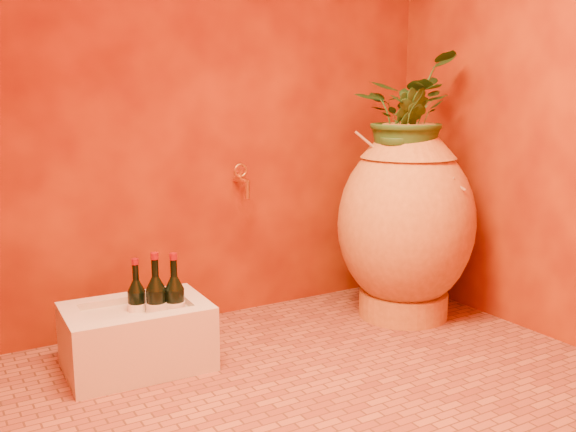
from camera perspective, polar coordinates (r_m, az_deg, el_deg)
floor at (r=2.57m, az=2.65°, el=-15.29°), size 2.50×2.50×0.00m
wall_back at (r=3.19m, az=-7.22°, el=12.90°), size 2.50×0.02×2.50m
wall_right at (r=3.17m, az=22.63°, el=12.18°), size 0.02×2.00×2.50m
amphora at (r=3.29m, az=10.43°, el=-0.56°), size 0.79×0.79×0.99m
stone_basin at (r=2.79m, az=-13.26°, el=-10.49°), size 0.59×0.41×0.27m
wine_bottle_a at (r=2.76m, az=-13.26°, el=-7.81°), size 0.08×0.08×0.32m
wine_bottle_b at (r=2.72m, az=-10.02°, el=-7.79°), size 0.08×0.08×0.34m
wine_bottle_c at (r=2.71m, az=-11.61°, el=-7.84°), size 0.09×0.09×0.35m
wall_tap at (r=3.20m, az=-4.11°, el=3.30°), size 0.07×0.15×0.17m
plant_main at (r=3.24m, az=10.36°, el=8.94°), size 0.70×0.69×0.59m
plant_side at (r=3.15m, az=10.22°, el=7.41°), size 0.29×0.28×0.42m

